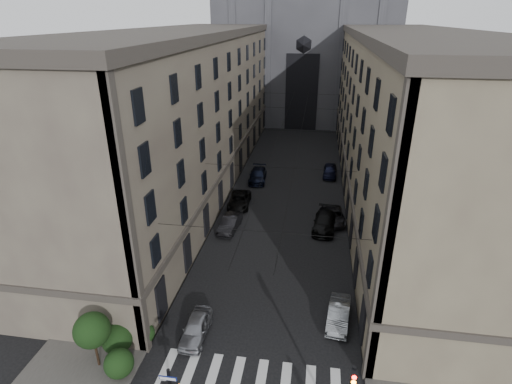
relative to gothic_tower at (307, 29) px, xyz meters
The scene contains 16 objects.
sidewalk_left 44.07m from the gothic_tower, 105.08° to the right, with size 7.00×80.00×0.15m, color #383533.
sidewalk_right 44.07m from the gothic_tower, 74.92° to the right, with size 7.00×80.00×0.15m, color #383533.
zebra_crossing 72.18m from the gothic_tower, 90.00° to the right, with size 11.00×3.20×0.01m, color beige.
building_left 42.07m from the gothic_tower, 109.04° to the right, with size 13.60×60.60×18.85m.
building_right 42.07m from the gothic_tower, 70.96° to the right, with size 13.60×60.60×18.85m.
gothic_tower is the anchor object (origin of this frame).
shrub_cluster 72.29m from the gothic_tower, 97.11° to the right, with size 3.90×4.40×3.90m.
tram_wires 40.72m from the gothic_tower, 90.00° to the right, with size 14.00×60.00×0.43m.
car_left_near 69.23m from the gothic_tower, 93.59° to the right, with size 1.64×4.09×1.39m, color gray.
car_left_midnear 54.93m from the gothic_tower, 95.53° to the right, with size 1.56×4.46×1.47m, color black.
car_left_midfar 49.61m from the gothic_tower, 96.36° to the right, with size 2.38×5.15×1.43m, color black.
car_left_far 42.14m from the gothic_tower, 96.26° to the right, with size 2.16×5.32×1.55m, color black.
car_right_near 66.54m from the gothic_tower, 85.06° to the right, with size 1.47×4.22×1.39m, color gray.
car_right_midnear 51.75m from the gothic_tower, 83.43° to the right, with size 2.18×4.72×1.31m, color black.
car_right_midfar 53.23m from the gothic_tower, 84.76° to the right, with size 2.23×5.48×1.59m, color black.
car_right_far 39.40m from the gothic_tower, 81.32° to the right, with size 1.82×4.53×1.54m, color black.
Camera 1 is at (3.13, -12.36, 20.33)m, focal length 28.00 mm.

